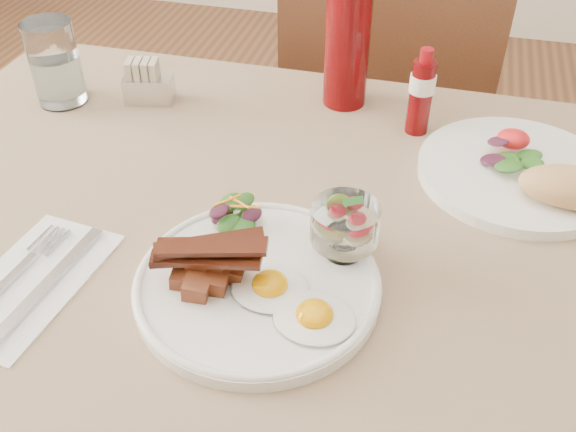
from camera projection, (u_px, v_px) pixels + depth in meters
name	position (u px, v px, depth m)	size (l,w,h in m)	color
table	(323.00, 290.00, 0.86)	(1.33, 0.88, 0.75)	#59341C
chair_far	(384.00, 126.00, 1.44)	(0.42, 0.42, 0.93)	#59341C
main_plate	(257.00, 285.00, 0.73)	(0.28, 0.28, 0.02)	white
fried_eggs	(292.00, 301.00, 0.69)	(0.16, 0.12, 0.02)	white
bacon_potato_pile	(207.00, 264.00, 0.70)	(0.13, 0.08, 0.06)	brown
side_salad	(237.00, 216.00, 0.79)	(0.07, 0.07, 0.04)	#204C14
fruit_cup	(345.00, 224.00, 0.73)	(0.08, 0.08, 0.08)	white
second_plate	(530.00, 174.00, 0.88)	(0.28, 0.28, 0.07)	white
ketchup_bottle	(347.00, 46.00, 1.01)	(0.08, 0.08, 0.21)	#580507
hot_sauce_bottle	(421.00, 93.00, 0.96)	(0.05, 0.05, 0.14)	#580507
sugar_caddy	(147.00, 84.00, 1.05)	(0.09, 0.06, 0.07)	silver
water_glass	(56.00, 68.00, 1.03)	(0.08, 0.08, 0.14)	white
napkin_cutlery	(31.00, 282.00, 0.74)	(0.14, 0.23, 0.01)	white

